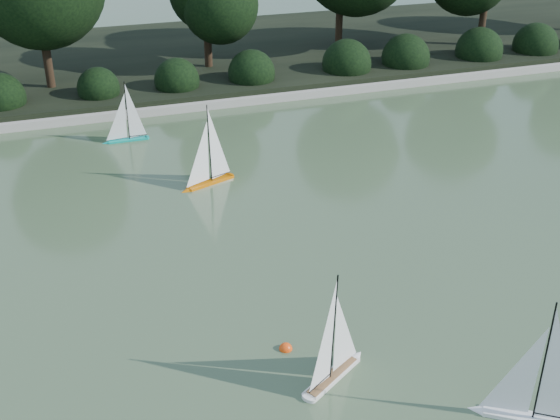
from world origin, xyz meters
name	(u,v)px	position (x,y,z in m)	size (l,w,h in m)	color
ground	(358,336)	(0.00, 0.00, 0.00)	(80.00, 80.00, 0.00)	#374F2F
pond_coping	(193,106)	(0.00, 9.00, 0.09)	(40.00, 0.35, 0.18)	gray
far_bank	(160,60)	(0.00, 13.00, 0.15)	(40.00, 8.00, 0.30)	black
shrub_hedge	(183,80)	(0.00, 9.90, 0.45)	(29.10, 1.10, 1.10)	black
sailboat_white_a	(523,400)	(1.01, -1.84, 0.24)	(1.01, 0.78, 1.56)	silver
sailboat_white_b	(337,358)	(-0.54, -0.57, 0.23)	(1.01, 0.71, 1.51)	white
sailboat_orange	(206,172)	(-0.70, 4.91, 0.24)	(1.11, 0.55, 1.54)	#D26504
sailboat_teal	(123,131)	(-1.78, 7.53, 0.21)	(0.98, 0.16, 1.34)	#089A89
race_buoy	(286,349)	(-0.93, 0.05, 0.00)	(0.16, 0.16, 0.16)	#F9460D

